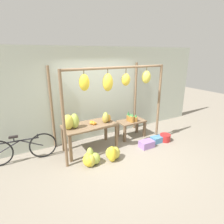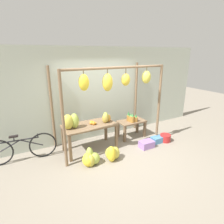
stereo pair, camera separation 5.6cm
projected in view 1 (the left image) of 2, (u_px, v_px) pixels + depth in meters
ground_plane at (123, 156)px, 4.95m from camera, size 20.00×20.00×0.00m
shop_wall_back at (97, 94)px, 5.79m from camera, size 8.00×0.08×2.80m
stall_awning at (113, 89)px, 4.82m from camera, size 2.91×1.29×2.31m
display_table_main at (90, 129)px, 5.11m from camera, size 1.43×0.74×0.75m
display_table_side at (131, 124)px, 5.98m from camera, size 0.87×0.49×0.55m
banana_pile_on_table at (71, 122)px, 4.74m from camera, size 0.46×0.31×0.39m
orange_pile at (92, 123)px, 5.09m from camera, size 0.17×0.20×0.09m
pineapple_cluster at (131, 118)px, 5.84m from camera, size 0.28×0.30×0.31m
banana_pile_ground_left at (90, 159)px, 4.53m from camera, size 0.51×0.40×0.44m
banana_pile_ground_right at (113, 153)px, 4.75m from camera, size 0.47×0.43×0.42m
fruit_crate_white at (147, 144)px, 5.40m from camera, size 0.40×0.28×0.20m
blue_bucket at (165, 138)px, 5.78m from camera, size 0.32×0.32×0.22m
parked_bicycle at (21, 149)px, 4.62m from camera, size 1.69×0.21×0.72m
papaya_pile at (106, 118)px, 5.21m from camera, size 0.32×0.30×0.30m
fruit_crate_purple at (157, 139)px, 5.72m from camera, size 0.36×0.25×0.18m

